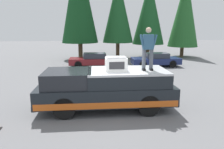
{
  "coord_description": "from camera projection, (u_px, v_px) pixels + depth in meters",
  "views": [
    {
      "loc": [
        -8.05,
        0.61,
        3.36
      ],
      "look_at": [
        0.89,
        -0.2,
        1.35
      ],
      "focal_mm": 34.3,
      "sensor_mm": 36.0,
      "label": 1
    }
  ],
  "objects": [
    {
      "name": "conifer_center_left",
      "position": [
        118.0,
        10.0,
        22.3
      ],
      "size": [
        3.25,
        3.25,
        8.51
      ],
      "color": "#4C3826",
      "rests_on": "ground"
    },
    {
      "name": "ground_plane",
      "position": [
        109.0,
        112.0,
        8.61
      ],
      "size": [
        90.0,
        90.0,
        0.0
      ],
      "primitive_type": "plane",
      "color": "slate"
    },
    {
      "name": "compressor_unit",
      "position": [
        116.0,
        64.0,
        8.47
      ],
      "size": [
        0.65,
        0.84,
        0.56
      ],
      "color": "white",
      "rests_on": "pickup_truck"
    },
    {
      "name": "conifer_far_left",
      "position": [
        185.0,
        11.0,
        23.43
      ],
      "size": [
        3.3,
        3.3,
        8.88
      ],
      "color": "#4C3826",
      "rests_on": "ground"
    },
    {
      "name": "parked_car_maroon",
      "position": [
        94.0,
        60.0,
        18.34
      ],
      "size": [
        1.64,
        4.1,
        1.16
      ],
      "color": "maroon",
      "rests_on": "ground"
    },
    {
      "name": "person_on_truck_bed",
      "position": [
        148.0,
        48.0,
        8.4
      ],
      "size": [
        0.29,
        0.72,
        1.69
      ],
      "color": "#4C515B",
      "rests_on": "pickup_truck"
    },
    {
      "name": "parked_car_navy",
      "position": [
        156.0,
        60.0,
        18.45
      ],
      "size": [
        1.64,
        4.1,
        1.16
      ],
      "color": "navy",
      "rests_on": "ground"
    },
    {
      "name": "conifer_left",
      "position": [
        149.0,
        11.0,
        23.19
      ],
      "size": [
        3.46,
        3.46,
        8.51
      ],
      "color": "#4C3826",
      "rests_on": "ground"
    },
    {
      "name": "pickup_truck",
      "position": [
        106.0,
        89.0,
        8.79
      ],
      "size": [
        2.01,
        5.54,
        1.65
      ],
      "color": "black",
      "rests_on": "ground"
    }
  ]
}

